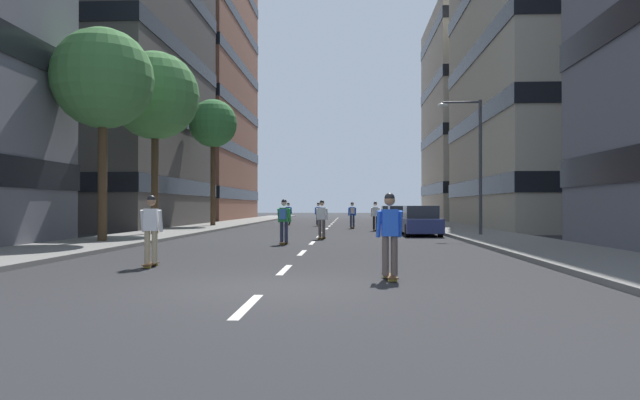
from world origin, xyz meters
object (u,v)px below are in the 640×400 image
object	(u,v)px
streetlamp_right	(473,152)
skater_0	(318,213)
skater_3	(390,232)
parked_car_far	(400,217)
skater_6	(288,213)
parked_car_near	(391,215)
parked_car_mid	(420,222)
skater_4	(284,219)
street_tree_far	(103,79)
skater_5	(352,213)
skater_7	(151,227)
street_tree_near	(213,124)
skater_1	(322,218)
skater_2	(375,215)

from	to	relation	value
streetlamp_right	skater_0	distance (m)	17.85
skater_3	streetlamp_right	bearing A→B (deg)	72.78
parked_car_far	skater_3	bearing A→B (deg)	-95.27
skater_6	streetlamp_right	bearing A→B (deg)	-58.08
skater_6	parked_car_far	bearing A→B (deg)	-23.24
parked_car_near	skater_6	bearing A→B (deg)	-146.57
skater_6	parked_car_mid	bearing A→B (deg)	-61.78
skater_4	street_tree_far	bearing A→B (deg)	-178.66
skater_5	skater_6	bearing A→B (deg)	126.75
skater_3	skater_6	bearing A→B (deg)	99.53
parked_car_far	parked_car_mid	bearing A→B (deg)	-90.00
parked_car_near	street_tree_far	world-z (taller)	street_tree_far
street_tree_far	skater_7	size ratio (longest dim) A/B	4.72
parked_car_mid	skater_6	size ratio (longest dim) A/B	2.47
skater_6	skater_3	bearing A→B (deg)	-80.47
street_tree_near	skater_1	size ratio (longest dim) A/B	5.04
parked_car_mid	skater_7	world-z (taller)	skater_7
skater_0	skater_2	bearing A→B (deg)	-65.14
skater_4	parked_car_mid	bearing A→B (deg)	50.00
street_tree_far	skater_6	world-z (taller)	street_tree_far
streetlamp_right	skater_7	distance (m)	18.21
skater_2	parked_car_far	bearing A→B (deg)	72.88
skater_2	street_tree_far	bearing A→B (deg)	-131.04
parked_car_far	skater_1	size ratio (longest dim) A/B	2.47
street_tree_far	skater_6	xyz separation A→B (m)	(4.89, 23.30, -5.53)
parked_car_far	skater_0	world-z (taller)	skater_0
skater_1	skater_6	bearing A→B (deg)	100.50
street_tree_near	parked_car_near	bearing A→B (deg)	37.88
skater_1	street_tree_near	bearing A→B (deg)	120.21
skater_1	skater_6	size ratio (longest dim) A/B	1.00
parked_car_far	skater_5	xyz separation A→B (m)	(-3.45, -3.08, 0.32)
street_tree_near	skater_1	xyz separation A→B (m)	(8.48, -14.56, -6.34)
parked_car_mid	skater_4	world-z (taller)	skater_4
parked_car_far	street_tree_far	size ratio (longest dim) A/B	0.52
parked_car_near	skater_0	xyz separation A→B (m)	(-5.99, -7.44, 0.29)
skater_0	skater_1	xyz separation A→B (m)	(1.12, -17.51, 0.00)
street_tree_near	skater_3	xyz separation A→B (m)	(10.57, -29.03, -6.34)
skater_6	skater_7	world-z (taller)	same
street_tree_near	skater_5	world-z (taller)	street_tree_near
parked_car_far	streetlamp_right	world-z (taller)	streetlamp_right
skater_0	skater_6	size ratio (longest dim) A/B	1.00
street_tree_far	skater_2	bearing A→B (deg)	48.96
parked_car_mid	parked_car_far	size ratio (longest dim) A/B	1.00
street_tree_near	street_tree_far	distance (m)	18.52
streetlamp_right	skater_7	bearing A→B (deg)	-127.20
street_tree_near	skater_3	world-z (taller)	street_tree_near
skater_1	street_tree_far	bearing A→B (deg)	-155.07
street_tree_near	skater_6	xyz separation A→B (m)	(4.89, 4.80, -6.34)
streetlamp_right	skater_3	world-z (taller)	streetlamp_right
parked_car_far	skater_5	size ratio (longest dim) A/B	2.47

